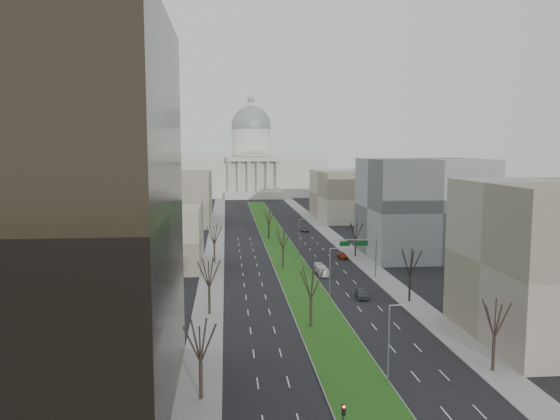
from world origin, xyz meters
TOP-DOWN VIEW (x-y plane):
  - ground at (0.00, 120.00)m, footprint 600.00×600.00m
  - median at (0.00, 118.99)m, footprint 8.00×222.03m
  - sidewalk_left at (-17.50, 95.00)m, footprint 5.00×330.00m
  - sidewalk_right at (17.50, 95.00)m, footprint 5.00×330.00m
  - capitol at (0.00, 269.59)m, footprint 80.00×46.00m
  - building_beige_left at (-33.00, 85.00)m, footprint 26.00×22.00m
  - building_grey_right at (34.00, 92.00)m, footprint 28.00×26.00m
  - building_far_left at (-35.00, 160.00)m, footprint 30.00×40.00m
  - building_far_right at (35.00, 165.00)m, footprint 30.00×40.00m
  - tree_left_near at (-17.20, 18.00)m, footprint 5.10×5.10m
  - tree_left_mid at (-17.20, 48.00)m, footprint 5.40×5.40m
  - tree_left_far at (-17.20, 88.00)m, footprint 5.28×5.28m
  - tree_right_near at (17.20, 22.00)m, footprint 5.16×5.16m
  - tree_right_mid at (17.20, 52.00)m, footprint 5.52×5.52m
  - tree_right_far at (17.20, 92.00)m, footprint 5.04×5.04m
  - tree_median_a at (-2.00, 40.00)m, footprint 5.40×5.40m
  - tree_median_b at (-2.00, 80.00)m, footprint 5.40×5.40m
  - tree_median_c at (-2.00, 120.00)m, footprint 5.40×5.40m
  - streetlamp_median_a at (3.76, 20.00)m, footprint 1.90×0.20m
  - streetlamp_median_b at (3.76, 55.00)m, footprint 1.90×0.20m
  - streetlamp_median_c at (3.76, 95.00)m, footprint 1.90×0.20m
  - traffic_signal_median at (-4.30, 6.93)m, footprint 0.32×0.41m
  - mast_arm_signs at (13.49, 70.03)m, footprint 9.12×0.24m
  - car_grey_near at (9.57, 55.17)m, footprint 2.52×5.17m
  - car_black at (5.70, 73.81)m, footprint 1.60×4.12m
  - car_red at (13.50, 89.97)m, footprint 1.98×4.73m
  - car_grey_far at (10.52, 133.68)m, footprint 2.58×4.81m
  - box_van at (5.50, 73.90)m, footprint 1.97×7.58m

SIDE VIEW (x-z plane):
  - ground at x=0.00m, z-range 0.00..0.00m
  - sidewalk_left at x=-17.50m, z-range 0.00..0.15m
  - sidewalk_right at x=17.50m, z-range 0.00..0.15m
  - median at x=0.00m, z-range 0.00..0.20m
  - car_grey_far at x=10.52m, z-range 0.00..1.28m
  - car_black at x=5.70m, z-range 0.00..1.34m
  - car_red at x=13.50m, z-range 0.00..1.37m
  - car_grey_near at x=9.57m, z-range 0.00..1.70m
  - box_van at x=5.50m, z-range 0.00..2.10m
  - traffic_signal_median at x=-4.30m, z-range 0.64..4.94m
  - streetlamp_median_a at x=3.76m, z-range 0.23..9.39m
  - streetlamp_median_b at x=3.76m, z-range 0.23..9.39m
  - streetlamp_median_c at x=3.76m, z-range 0.23..9.39m
  - mast_arm_signs at x=13.49m, z-range 2.06..10.15m
  - tree_right_far at x=17.20m, z-range 1.99..11.07m
  - tree_left_near at x=-17.20m, z-range 2.02..11.20m
  - tree_right_near at x=17.20m, z-range 2.04..11.33m
  - tree_left_far at x=-17.20m, z-range 2.09..11.59m
  - tree_left_mid at x=-17.20m, z-range 2.14..11.86m
  - tree_median_a at x=-2.00m, z-range 2.14..11.86m
  - tree_median_b at x=-2.00m, z-range 2.14..11.86m
  - tree_median_c at x=-2.00m, z-range 2.14..11.86m
  - building_beige_left at x=-33.00m, z-range 0.00..14.00m
  - tree_right_mid at x=17.20m, z-range 2.19..12.12m
  - building_far_left at x=-35.00m, z-range 0.00..18.00m
  - building_far_right at x=35.00m, z-range 0.00..18.00m
  - building_grey_right at x=34.00m, z-range 0.00..24.00m
  - capitol at x=0.00m, z-range -11.19..43.81m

